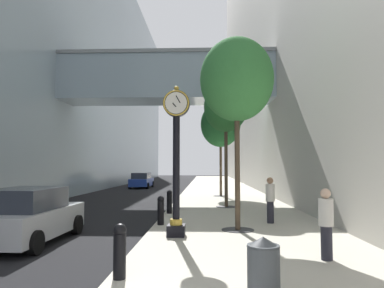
% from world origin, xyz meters
% --- Properties ---
extents(ground_plane, '(110.00, 110.00, 0.00)m').
position_xyz_m(ground_plane, '(0.00, 27.00, 0.00)').
color(ground_plane, black).
rests_on(ground_plane, ground).
extents(sidewalk_right, '(6.53, 80.00, 0.14)m').
position_xyz_m(sidewalk_right, '(3.27, 30.00, 0.07)').
color(sidewalk_right, beige).
rests_on(sidewalk_right, ground).
extents(building_block_left, '(23.88, 80.00, 26.32)m').
position_xyz_m(building_block_left, '(-12.45, 29.92, 13.12)').
color(building_block_left, '#93A8B7').
rests_on(building_block_left, ground).
extents(street_clock, '(0.84, 0.55, 4.72)m').
position_xyz_m(street_clock, '(1.01, 7.17, 2.74)').
color(street_clock, black).
rests_on(street_clock, sidewalk_right).
extents(bollard_nearest, '(0.26, 0.26, 1.06)m').
position_xyz_m(bollard_nearest, '(0.26, 3.01, 0.70)').
color(bollard_nearest, black).
rests_on(bollard_nearest, sidewalk_right).
extents(bollard_third, '(0.26, 0.26, 1.06)m').
position_xyz_m(bollard_third, '(0.26, 9.27, 0.70)').
color(bollard_third, black).
rests_on(bollard_third, sidewalk_right).
extents(bollard_fourth, '(0.26, 0.26, 1.06)m').
position_xyz_m(bollard_fourth, '(0.26, 12.40, 0.70)').
color(bollard_fourth, black).
rests_on(bollard_fourth, sidewalk_right).
extents(bollard_fifth, '(0.26, 0.26, 1.06)m').
position_xyz_m(bollard_fifth, '(0.26, 15.53, 0.70)').
color(bollard_fifth, black).
rests_on(bollard_fifth, sidewalk_right).
extents(street_tree_near, '(2.55, 2.55, 6.66)m').
position_xyz_m(street_tree_near, '(3.02, 8.29, 5.30)').
color(street_tree_near, '#333335').
rests_on(street_tree_near, sidewalk_right).
extents(street_tree_mid_near, '(2.36, 2.36, 6.70)m').
position_xyz_m(street_tree_mid_near, '(3.02, 15.05, 5.45)').
color(street_tree_mid_near, '#333335').
rests_on(street_tree_mid_near, sidewalk_right).
extents(street_tree_mid_far, '(2.90, 2.90, 6.88)m').
position_xyz_m(street_tree_mid_far, '(3.02, 21.81, 5.33)').
color(street_tree_mid_far, '#333335').
rests_on(street_tree_mid_far, sidewalk_right).
extents(trash_bin, '(0.53, 0.53, 1.05)m').
position_xyz_m(trash_bin, '(2.86, 1.88, 0.68)').
color(trash_bin, '#383D42').
rests_on(trash_bin, sidewalk_right).
extents(pedestrian_walking, '(0.43, 0.43, 1.74)m').
position_xyz_m(pedestrian_walking, '(4.40, 9.82, 1.07)').
color(pedestrian_walking, '#23232D').
rests_on(pedestrian_walking, sidewalk_right).
extents(pedestrian_by_clock, '(0.37, 0.37, 1.65)m').
position_xyz_m(pedestrian_by_clock, '(4.74, 4.55, 1.01)').
color(pedestrian_by_clock, '#23232D').
rests_on(pedestrian_by_clock, sidewalk_right).
extents(car_blue_near, '(2.09, 4.61, 1.58)m').
position_xyz_m(car_blue_near, '(-4.78, 32.96, 0.77)').
color(car_blue_near, navy).
rests_on(car_blue_near, ground).
extents(car_silver_mid, '(2.17, 4.20, 1.66)m').
position_xyz_m(car_silver_mid, '(-3.43, 6.65, 0.80)').
color(car_silver_mid, '#B7BABF').
rests_on(car_silver_mid, ground).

